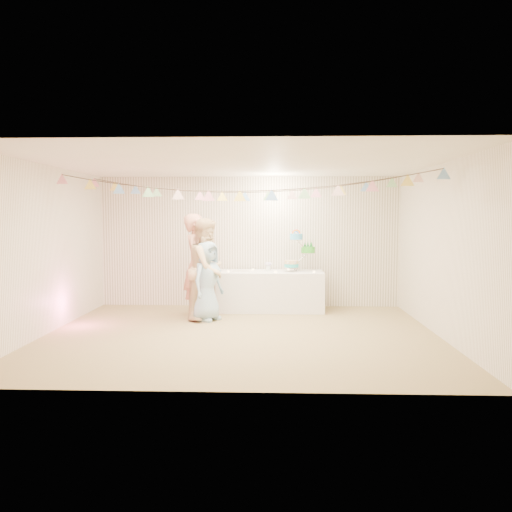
{
  "coord_description": "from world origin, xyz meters",
  "views": [
    {
      "loc": [
        0.5,
        -7.51,
        1.81
      ],
      "look_at": [
        0.2,
        0.8,
        1.15
      ],
      "focal_mm": 35.0,
      "sensor_mm": 36.0,
      "label": 1
    }
  ],
  "objects_px": {
    "table": "(270,291)",
    "person_child": "(207,281)",
    "person_adult_a": "(197,265)",
    "person_adult_b": "(207,269)",
    "cake_stand": "(299,252)"
  },
  "relations": [
    {
      "from": "person_child",
      "to": "person_adult_b",
      "type": "bearing_deg",
      "value": 36.81
    },
    {
      "from": "cake_stand",
      "to": "person_adult_b",
      "type": "bearing_deg",
      "value": -151.66
    },
    {
      "from": "table",
      "to": "person_child",
      "type": "relative_size",
      "value": 1.46
    },
    {
      "from": "person_adult_a",
      "to": "person_adult_b",
      "type": "relative_size",
      "value": 1.05
    },
    {
      "from": "cake_stand",
      "to": "person_child",
      "type": "relative_size",
      "value": 0.54
    },
    {
      "from": "person_adult_b",
      "to": "person_child",
      "type": "xyz_separation_m",
      "value": [
        0.01,
        -0.13,
        -0.2
      ]
    },
    {
      "from": "table",
      "to": "cake_stand",
      "type": "height_order",
      "value": "cake_stand"
    },
    {
      "from": "table",
      "to": "person_child",
      "type": "bearing_deg",
      "value": -138.29
    },
    {
      "from": "table",
      "to": "person_adult_a",
      "type": "relative_size",
      "value": 1.09
    },
    {
      "from": "table",
      "to": "person_child",
      "type": "height_order",
      "value": "person_child"
    },
    {
      "from": "cake_stand",
      "to": "person_adult_a",
      "type": "distance_m",
      "value": 2.0
    },
    {
      "from": "person_adult_a",
      "to": "person_child",
      "type": "relative_size",
      "value": 1.34
    },
    {
      "from": "person_adult_b",
      "to": "person_child",
      "type": "distance_m",
      "value": 0.24
    },
    {
      "from": "table",
      "to": "cake_stand",
      "type": "relative_size",
      "value": 2.71
    },
    {
      "from": "person_adult_b",
      "to": "person_child",
      "type": "height_order",
      "value": "person_adult_b"
    }
  ]
}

